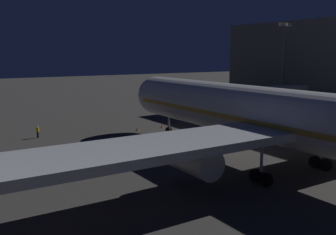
{
  "coord_description": "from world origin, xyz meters",
  "views": [
    {
      "loc": [
        28.77,
        35.31,
        11.53
      ],
      "look_at": [
        3.0,
        -5.33,
        3.5
      ],
      "focal_mm": 40.75,
      "sensor_mm": 36.0,
      "label": 1
    }
  ],
  "objects_px": {
    "jet_bridge": "(251,97)",
    "apron_floodlight_mast": "(283,63)",
    "ground_crew_by_belt_loader": "(38,131)",
    "traffic_cone_nose_port": "(162,126)",
    "traffic_cone_nose_starboard": "(137,129)",
    "airliner_at_gate": "(298,121)"
  },
  "relations": [
    {
      "from": "jet_bridge",
      "to": "apron_floodlight_mast",
      "type": "distance_m",
      "value": 17.73
    },
    {
      "from": "ground_crew_by_belt_loader",
      "to": "traffic_cone_nose_starboard",
      "type": "height_order",
      "value": "ground_crew_by_belt_loader"
    },
    {
      "from": "jet_bridge",
      "to": "ground_crew_by_belt_loader",
      "type": "bearing_deg",
      "value": -28.36
    },
    {
      "from": "apron_floodlight_mast",
      "to": "traffic_cone_nose_starboard",
      "type": "relative_size",
      "value": 30.81
    },
    {
      "from": "airliner_at_gate",
      "to": "ground_crew_by_belt_loader",
      "type": "xyz_separation_m",
      "value": [
        16.3,
        -30.63,
        -4.42
      ]
    },
    {
      "from": "airliner_at_gate",
      "to": "traffic_cone_nose_starboard",
      "type": "bearing_deg",
      "value": -85.47
    },
    {
      "from": "ground_crew_by_belt_loader",
      "to": "traffic_cone_nose_starboard",
      "type": "distance_m",
      "value": 14.41
    },
    {
      "from": "jet_bridge",
      "to": "apron_floodlight_mast",
      "type": "xyz_separation_m",
      "value": [
        -15.31,
        -7.76,
        4.42
      ]
    },
    {
      "from": "airliner_at_gate",
      "to": "jet_bridge",
      "type": "height_order",
      "value": "airliner_at_gate"
    },
    {
      "from": "apron_floodlight_mast",
      "to": "ground_crew_by_belt_loader",
      "type": "distance_m",
      "value": 43.24
    },
    {
      "from": "apron_floodlight_mast",
      "to": "ground_crew_by_belt_loader",
      "type": "height_order",
      "value": "apron_floodlight_mast"
    },
    {
      "from": "jet_bridge",
      "to": "apron_floodlight_mast",
      "type": "bearing_deg",
      "value": -153.11
    },
    {
      "from": "apron_floodlight_mast",
      "to": "airliner_at_gate",
      "type": "bearing_deg",
      "value": 43.38
    },
    {
      "from": "traffic_cone_nose_starboard",
      "to": "traffic_cone_nose_port",
      "type": "bearing_deg",
      "value": 180.0
    },
    {
      "from": "jet_bridge",
      "to": "traffic_cone_nose_port",
      "type": "xyz_separation_m",
      "value": [
        7.99,
        -11.41,
        -5.2
      ]
    },
    {
      "from": "traffic_cone_nose_port",
      "to": "ground_crew_by_belt_loader",
      "type": "bearing_deg",
      "value": -8.88
    },
    {
      "from": "airliner_at_gate",
      "to": "traffic_cone_nose_port",
      "type": "relative_size",
      "value": 105.54
    },
    {
      "from": "ground_crew_by_belt_loader",
      "to": "traffic_cone_nose_port",
      "type": "height_order",
      "value": "ground_crew_by_belt_loader"
    },
    {
      "from": "traffic_cone_nose_port",
      "to": "apron_floodlight_mast",
      "type": "bearing_deg",
      "value": 171.11
    },
    {
      "from": "jet_bridge",
      "to": "apron_floodlight_mast",
      "type": "relative_size",
      "value": 1.09
    },
    {
      "from": "jet_bridge",
      "to": "ground_crew_by_belt_loader",
      "type": "relative_size",
      "value": 10.71
    },
    {
      "from": "airliner_at_gate",
      "to": "traffic_cone_nose_port",
      "type": "distance_m",
      "value": 28.29
    }
  ]
}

